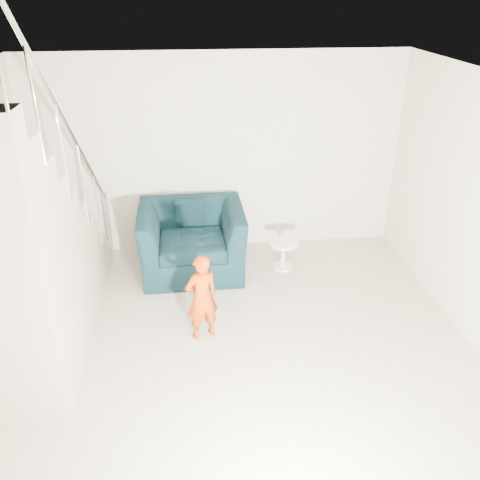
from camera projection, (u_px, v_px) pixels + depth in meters
The scene contains 10 objects.
floor at pixel (237, 372), 5.01m from camera, with size 5.50×5.50×0.00m, color gray.
ceiling at pixel (237, 93), 3.79m from camera, with size 5.50×5.50×0.00m, color silver.
back_wall at pixel (217, 156), 6.84m from camera, with size 5.00×5.00×0.00m, color #BAB398.
armchair at pixel (192, 240), 6.63m from camera, with size 1.34×1.17×0.87m, color black.
toddler at pixel (202, 297), 5.31m from camera, with size 0.36×0.24×0.98m, color #942804.
side_table at pixel (283, 250), 6.73m from camera, with size 0.39×0.39×0.39m.
staircase at pixel (25, 272), 4.89m from camera, with size 1.02×3.03×3.62m.
cushion at pixel (190, 213), 6.80m from camera, with size 0.39×0.11×0.37m, color black.
throw at pixel (145, 236), 6.46m from camera, with size 0.05×0.55×0.61m, color black.
phone at pixel (210, 268), 5.13m from camera, with size 0.02×0.05×0.10m, color black.
Camera 1 is at (-0.37, -3.85, 3.44)m, focal length 38.00 mm.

